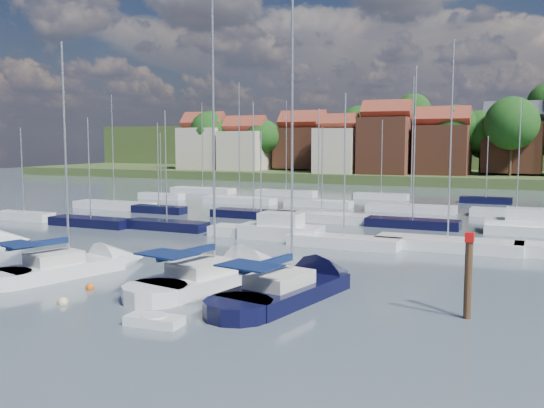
% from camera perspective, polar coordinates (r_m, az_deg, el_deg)
% --- Properties ---
extents(ground, '(260.00, 260.00, 0.00)m').
position_cam_1_polar(ground, '(68.41, 11.64, -1.06)').
color(ground, '#3F4C55').
rests_on(ground, ground).
extents(sailboat_left, '(5.99, 11.74, 15.44)m').
position_cam_1_polar(sailboat_left, '(40.33, -17.49, -5.64)').
color(sailboat_left, silver).
rests_on(sailboat_left, ground).
extents(sailboat_centre, '(5.97, 13.48, 17.66)m').
position_cam_1_polar(sailboat_centre, '(36.50, -4.15, -6.61)').
color(sailboat_centre, silver).
rests_on(sailboat_centre, ground).
extents(sailboat_navy, '(5.68, 13.10, 17.54)m').
position_cam_1_polar(sailboat_navy, '(33.45, 2.91, -7.77)').
color(sailboat_navy, black).
rests_on(sailboat_navy, ground).
extents(tender, '(2.66, 1.37, 0.56)m').
position_cam_1_polar(tender, '(28.34, -11.02, -10.72)').
color(tender, silver).
rests_on(tender, ground).
extents(timber_piling, '(0.40, 0.40, 6.33)m').
position_cam_1_polar(timber_piling, '(30.04, 17.93, -8.29)').
color(timber_piling, '#4C331E').
rests_on(timber_piling, ground).
extents(buoy_b, '(0.54, 0.54, 0.54)m').
position_cam_1_polar(buoy_b, '(33.04, -19.07, -8.90)').
color(buoy_b, beige).
rests_on(buoy_b, ground).
extents(buoy_c, '(0.48, 0.48, 0.48)m').
position_cam_1_polar(buoy_c, '(35.77, -16.76, -7.68)').
color(buoy_c, '#D85914').
rests_on(buoy_c, ground).
extents(buoy_d, '(0.50, 0.50, 0.50)m').
position_cam_1_polar(buoy_d, '(28.55, -8.83, -11.00)').
color(buoy_d, beige).
rests_on(buoy_d, ground).
extents(buoy_e, '(0.55, 0.55, 0.55)m').
position_cam_1_polar(buoy_e, '(34.74, 5.09, -7.85)').
color(buoy_e, '#D85914').
rests_on(buoy_e, ground).
extents(marina_field, '(79.62, 41.41, 15.93)m').
position_cam_1_polar(marina_field, '(63.26, 12.38, -1.26)').
color(marina_field, silver).
rests_on(marina_field, ground).
extents(far_shore_town, '(212.46, 90.00, 22.27)m').
position_cam_1_polar(far_shore_town, '(159.50, 19.79, 4.37)').
color(far_shore_town, '#41552A').
rests_on(far_shore_town, ground).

